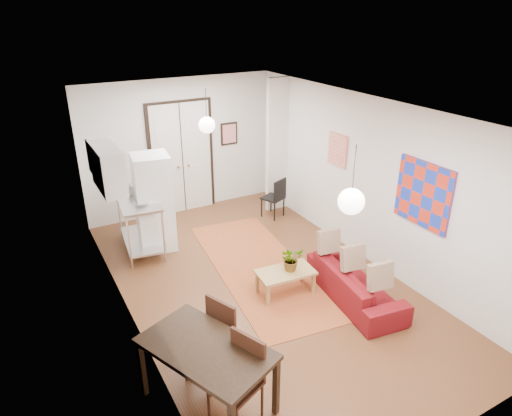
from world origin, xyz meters
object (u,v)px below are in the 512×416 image
dining_chair_far (231,372)px  sofa (355,283)px  coffee_table (286,274)px  dining_chair_near (205,335)px  black_side_chair (271,193)px  fridge (154,203)px  kitchen_counter (139,216)px  dining_table (206,353)px

dining_chair_far → sofa: bearing=88.6°
coffee_table → dining_chair_far: bearing=-136.6°
dining_chair_near → sofa: bearing=74.5°
dining_chair_near → black_side_chair: size_ratio=1.15×
dining_chair_near → dining_chair_far: same height
fridge → dining_chair_far: bearing=-88.7°
kitchen_counter → fridge: fridge is taller
coffee_table → dining_chair_far: size_ratio=0.93×
sofa → kitchen_counter: size_ratio=1.33×
dining_chair_far → black_side_chair: 5.36m
dining_chair_far → black_side_chair: bearing=121.8°
dining_table → dining_chair_near: (0.18, 0.45, -0.14)m
fridge → black_side_chair: size_ratio=2.07×
coffee_table → dining_table: (-1.97, -1.45, 0.38)m
dining_table → dining_chair_far: dining_chair_far is taller
kitchen_counter → dining_chair_far: (-0.21, -4.22, -0.10)m
sofa → kitchen_counter: bearing=45.6°
black_side_chair → coffee_table: bearing=40.6°
kitchen_counter → dining_chair_far: 4.23m
sofa → kitchen_counter: kitchen_counter is taller
coffee_table → dining_chair_near: bearing=-151.0°
dining_table → dining_chair_far: bearing=-54.3°
coffee_table → black_side_chair: 2.99m
coffee_table → dining_chair_far: (-1.79, -1.69, 0.24)m
dining_chair_far → black_side_chair: dining_chair_far is taller
sofa → dining_table: 2.98m
dining_table → dining_chair_near: bearing=68.7°
coffee_table → kitchen_counter: 3.00m
coffee_table → dining_chair_near: dining_chair_near is taller
dining_chair_far → black_side_chair: size_ratio=1.15×
sofa → coffee_table: (-0.87, 0.65, 0.07)m
coffee_table → dining_chair_near: 2.06m
dining_chair_near → dining_chair_far: size_ratio=1.00×
sofa → dining_chair_far: (-2.66, -1.04, 0.32)m
kitchen_counter → dining_table: 3.99m
black_side_chair → sofa: bearing=59.2°
sofa → fridge: bearing=42.7°
kitchen_counter → dining_table: bearing=-89.2°
dining_chair_far → dining_table: bearing=-167.0°
coffee_table → black_side_chair: (1.32, 2.67, 0.17)m
kitchen_counter → fridge: bearing=-3.3°
sofa → fridge: (-2.17, 3.13, 0.64)m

